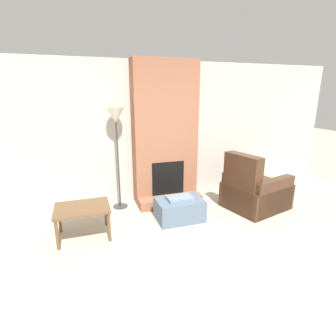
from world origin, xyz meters
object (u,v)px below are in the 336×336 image
at_px(ottoman, 180,209).
at_px(floor_lamp_left, 116,123).
at_px(armchair, 253,192).
at_px(side_table, 82,211).

xyz_separation_m(ottoman, floor_lamp_left, (-0.86, 0.83, 1.36)).
bearing_deg(armchair, ottoman, 75.55).
distance_m(side_table, floor_lamp_left, 1.58).
xyz_separation_m(armchair, side_table, (-2.93, -0.05, 0.10)).
relative_size(ottoman, side_table, 0.99).
distance_m(armchair, side_table, 2.94).
bearing_deg(armchair, floor_lamp_left, 55.60).
distance_m(ottoman, side_table, 1.53).
bearing_deg(floor_lamp_left, side_table, -126.82).
bearing_deg(floor_lamp_left, ottoman, -44.00).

